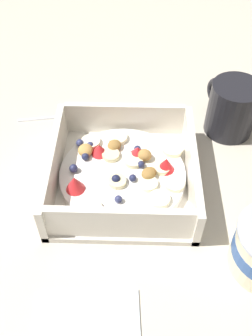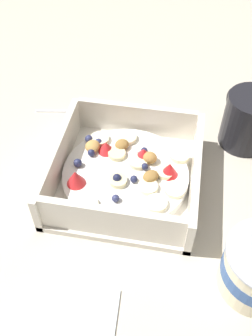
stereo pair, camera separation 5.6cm
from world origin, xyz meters
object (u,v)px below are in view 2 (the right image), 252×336
at_px(spoon, 104,110).
at_px(folded_napkin, 61,335).
at_px(fruit_bowl, 126,172).
at_px(coffee_mug, 248,120).

height_order(spoon, folded_napkin, spoon).
relative_size(spoon, folded_napkin, 1.45).
bearing_deg(spoon, folded_napkin, 5.29).
height_order(fruit_bowl, folded_napkin, fruit_bowl).
height_order(fruit_bowl, coffee_mug, coffee_mug).
bearing_deg(folded_napkin, fruit_bowl, 172.29).
bearing_deg(fruit_bowl, folded_napkin, -7.71).
height_order(spoon, coffee_mug, coffee_mug).
distance_m(fruit_bowl, spoon, 0.17).
bearing_deg(coffee_mug, spoon, -96.80).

